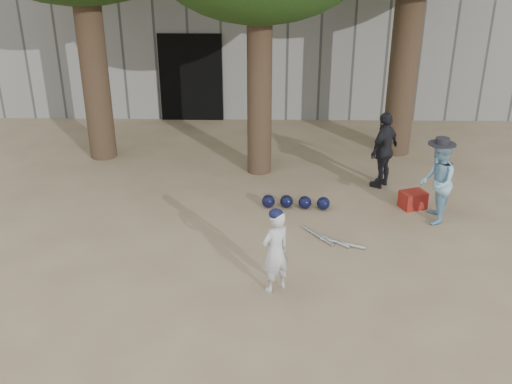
{
  "coord_description": "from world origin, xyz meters",
  "views": [
    {
      "loc": [
        0.76,
        -6.61,
        4.33
      ],
      "look_at": [
        0.6,
        1.0,
        0.95
      ],
      "focal_mm": 40.0,
      "sensor_mm": 36.0,
      "label": 1
    }
  ],
  "objects_px": {
    "spectator_dark": "(384,150)",
    "red_bag": "(413,200)",
    "boy_player": "(275,252)",
    "spectator_blue": "(437,183)"
  },
  "relations": [
    {
      "from": "spectator_dark",
      "to": "red_bag",
      "type": "xyz_separation_m",
      "value": [
        0.38,
        -0.96,
        -0.58
      ]
    },
    {
      "from": "spectator_blue",
      "to": "spectator_dark",
      "type": "distance_m",
      "value": 1.59
    },
    {
      "from": "spectator_blue",
      "to": "red_bag",
      "type": "distance_m",
      "value": 0.78
    },
    {
      "from": "spectator_blue",
      "to": "spectator_dark",
      "type": "relative_size",
      "value": 0.96
    },
    {
      "from": "boy_player",
      "to": "spectator_blue",
      "type": "relative_size",
      "value": 0.84
    },
    {
      "from": "boy_player",
      "to": "spectator_blue",
      "type": "height_order",
      "value": "spectator_blue"
    },
    {
      "from": "red_bag",
      "to": "boy_player",
      "type": "bearing_deg",
      "value": -133.0
    },
    {
      "from": "boy_player",
      "to": "red_bag",
      "type": "height_order",
      "value": "boy_player"
    },
    {
      "from": "spectator_dark",
      "to": "boy_player",
      "type": "bearing_deg",
      "value": 10.31
    },
    {
      "from": "spectator_dark",
      "to": "red_bag",
      "type": "relative_size",
      "value": 3.47
    }
  ]
}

